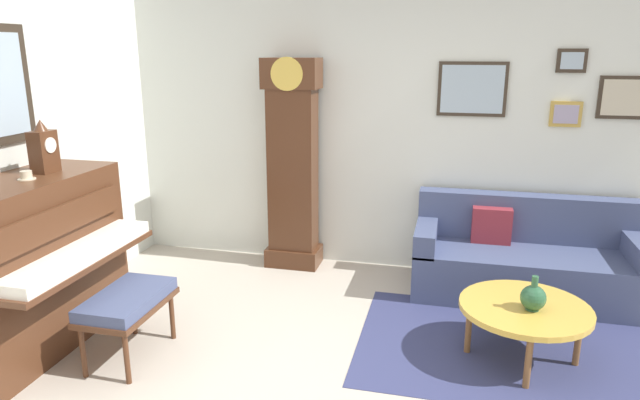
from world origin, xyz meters
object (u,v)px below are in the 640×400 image
at_px(piano_bench, 127,303).
at_px(teacup, 26,176).
at_px(piano, 32,264).
at_px(couch, 525,260).
at_px(grandfather_clock, 293,170).
at_px(coffee_table, 525,309).
at_px(green_jug, 533,298).
at_px(mantel_clock, 44,149).

distance_m(piano_bench, teacup, 1.10).
relative_size(piano, piano_bench, 2.06).
distance_m(piano_bench, couch, 3.30).
xyz_separation_m(piano_bench, teacup, (-0.70, 0.03, 0.85)).
distance_m(grandfather_clock, teacup, 2.35).
height_order(couch, teacup, teacup).
height_order(coffee_table, green_jug, green_jug).
distance_m(coffee_table, mantel_clock, 3.56).
bearing_deg(coffee_table, couch, 83.76).
bearing_deg(teacup, green_jug, 8.86).
bearing_deg(couch, piano_bench, -147.65).
height_order(piano, green_jug, piano).
xyz_separation_m(piano, couch, (3.52, 1.76, -0.31)).
distance_m(piano, piano_bench, 0.77).
bearing_deg(piano_bench, coffee_table, 12.96).
xyz_separation_m(piano_bench, coffee_table, (2.66, 0.61, -0.03)).
bearing_deg(piano, teacup, 36.05).
height_order(piano_bench, mantel_clock, mantel_clock).
height_order(couch, mantel_clock, mantel_clock).
height_order(piano, coffee_table, piano).
bearing_deg(mantel_clock, green_jug, 4.95).
distance_m(grandfather_clock, mantel_clock, 2.21).
relative_size(piano, couch, 0.76).
bearing_deg(mantel_clock, grandfather_clock, 51.29).
bearing_deg(piano, piano_bench, -0.25).
bearing_deg(couch, grandfather_clock, 175.00).
relative_size(couch, teacup, 16.38).
bearing_deg(green_jug, teacup, -171.14).
xyz_separation_m(piano, teacup, (0.03, 0.03, 0.64)).
relative_size(piano, mantel_clock, 3.79).
bearing_deg(coffee_table, piano_bench, -167.04).
bearing_deg(coffee_table, grandfather_clock, 146.63).
bearing_deg(coffee_table, teacup, -170.15).
relative_size(piano_bench, grandfather_clock, 0.34).
relative_size(couch, green_jug, 7.92).
xyz_separation_m(piano_bench, green_jug, (2.69, 0.56, 0.09)).
distance_m(couch, mantel_clock, 3.98).
bearing_deg(piano, coffee_table, 10.16).
distance_m(coffee_table, green_jug, 0.13).
height_order(piano, couch, piano).
bearing_deg(couch, teacup, -153.54).
distance_m(piano_bench, mantel_clock, 1.27).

